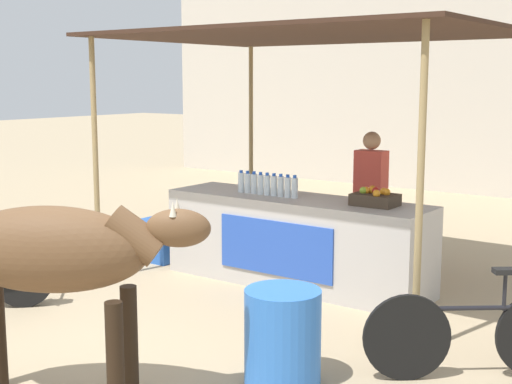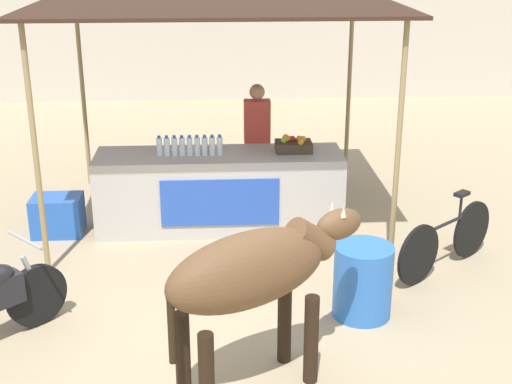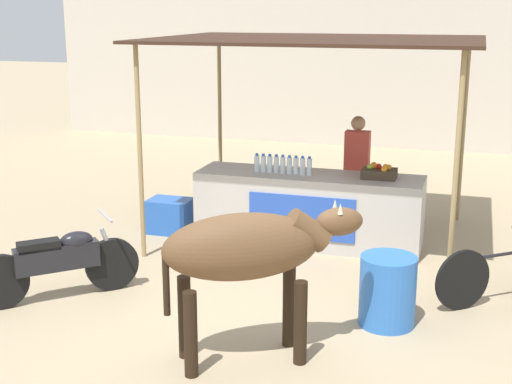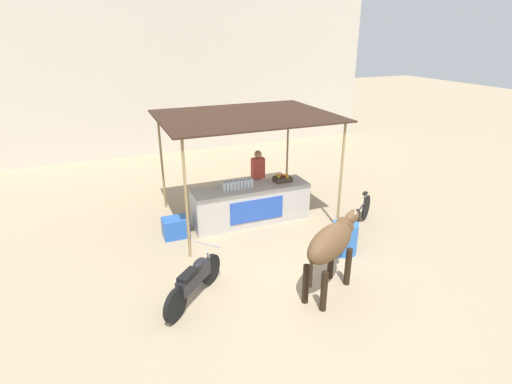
{
  "view_description": "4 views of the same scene",
  "coord_description": "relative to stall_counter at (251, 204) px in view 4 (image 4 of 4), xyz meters",
  "views": [
    {
      "loc": [
        4.1,
        -4.19,
        2.23
      ],
      "look_at": [
        0.2,
        1.18,
        1.17
      ],
      "focal_mm": 50.0,
      "sensor_mm": 36.0,
      "label": 1
    },
    {
      "loc": [
        -0.04,
        -6.06,
        3.51
      ],
      "look_at": [
        0.36,
        0.73,
        1.0
      ],
      "focal_mm": 50.0,
      "sensor_mm": 36.0,
      "label": 2
    },
    {
      "loc": [
        2.05,
        -6.77,
        3.1
      ],
      "look_at": [
        -0.32,
        0.87,
        1.02
      ],
      "focal_mm": 50.0,
      "sensor_mm": 36.0,
      "label": 3
    },
    {
      "loc": [
        -3.43,
        -6.52,
        4.6
      ],
      "look_at": [
        -0.12,
        1.55,
        1.08
      ],
      "focal_mm": 28.0,
      "sensor_mm": 36.0,
      "label": 4
    }
  ],
  "objects": [
    {
      "name": "cow",
      "position": [
        0.24,
        -3.36,
        0.55
      ],
      "size": [
        1.75,
        1.25,
        1.44
      ],
      "color": "brown",
      "rests_on": "ground"
    },
    {
      "name": "vendor_behind_counter",
      "position": [
        0.51,
        0.75,
        0.37
      ],
      "size": [
        0.34,
        0.22,
        1.65
      ],
      "color": "#383842",
      "rests_on": "ground"
    },
    {
      "name": "cooler_box",
      "position": [
        -1.98,
        -0.1,
        -0.24
      ],
      "size": [
        0.6,
        0.44,
        0.48
      ],
      "primitive_type": "cube",
      "color": "blue",
      "rests_on": "ground"
    },
    {
      "name": "motorcycle_parked",
      "position": [
        -2.15,
        -2.65,
        -0.05
      ],
      "size": [
        1.35,
        1.31,
        0.9
      ],
      "color": "black",
      "rests_on": "ground"
    },
    {
      "name": "stall_awning",
      "position": [
        0.0,
        0.3,
        2.13
      ],
      "size": [
        4.2,
        3.2,
        2.72
      ],
      "color": "#382319",
      "rests_on": "ground"
    },
    {
      "name": "stall_counter",
      "position": [
        0.0,
        0.0,
        0.0
      ],
      "size": [
        3.0,
        0.82,
        0.96
      ],
      "color": "#B2ADA8",
      "rests_on": "ground"
    },
    {
      "name": "fruit_crate",
      "position": [
        0.91,
        0.06,
        0.55
      ],
      "size": [
        0.44,
        0.32,
        0.18
      ],
      "color": "#3F3326",
      "rests_on": "stall_counter"
    },
    {
      "name": "bicycle_leaning",
      "position": [
        2.44,
        -1.33,
        -0.13
      ],
      "size": [
        1.32,
        1.07,
        0.85
      ],
      "color": "black",
      "rests_on": "ground"
    },
    {
      "name": "water_bottle_row",
      "position": [
        -0.35,
        -0.05,
        0.59
      ],
      "size": [
        0.79,
        0.07,
        0.25
      ],
      "color": "silver",
      "rests_on": "stall_counter"
    },
    {
      "name": "water_barrel",
      "position": [
        1.34,
        -2.25,
        -0.12
      ],
      "size": [
        0.56,
        0.56,
        0.72
      ],
      "primitive_type": "cylinder",
      "color": "blue",
      "rests_on": "ground"
    },
    {
      "name": "ground_plane",
      "position": [
        0.0,
        -2.2,
        -0.48
      ],
      "size": [
        60.0,
        60.0,
        0.0
      ],
      "primitive_type": "plane",
      "color": "tan"
    },
    {
      "name": "building_wall_far",
      "position": [
        0.0,
        7.39,
        2.79
      ],
      "size": [
        16.0,
        0.5,
        6.54
      ],
      "primitive_type": "cube",
      "color": "beige",
      "rests_on": "ground"
    }
  ]
}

